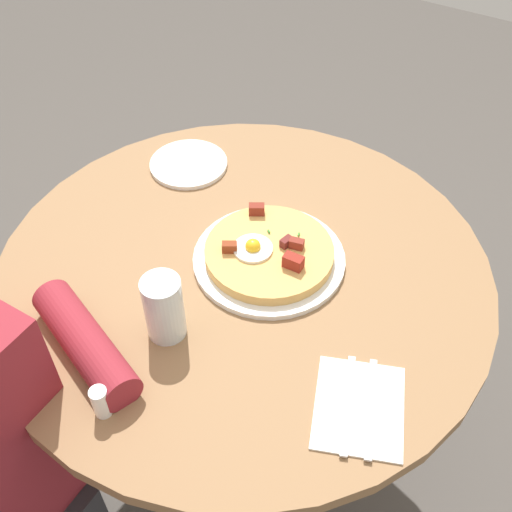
# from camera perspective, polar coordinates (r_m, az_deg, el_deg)

# --- Properties ---
(ground_plane) EXTENTS (6.00, 6.00, 0.00)m
(ground_plane) POSITION_cam_1_polar(r_m,az_deg,el_deg) (1.82, -0.83, -17.25)
(ground_plane) COLOR #4C4742
(dining_table) EXTENTS (0.96, 0.96, 0.75)m
(dining_table) POSITION_cam_1_polar(r_m,az_deg,el_deg) (1.34, -1.09, -6.14)
(dining_table) COLOR olive
(dining_table) RESTS_ON ground_plane
(pizza_plate) EXTENTS (0.29, 0.29, 0.01)m
(pizza_plate) POSITION_cam_1_polar(r_m,az_deg,el_deg) (1.20, 1.20, -0.25)
(pizza_plate) COLOR white
(pizza_plate) RESTS_ON dining_table
(breakfast_pizza) EXTENTS (0.25, 0.25, 0.05)m
(breakfast_pizza) POSITION_cam_1_polar(r_m,az_deg,el_deg) (1.19, 1.17, 0.37)
(breakfast_pizza) COLOR #DCA859
(breakfast_pizza) RESTS_ON pizza_plate
(bread_plate) EXTENTS (0.18, 0.18, 0.01)m
(bread_plate) POSITION_cam_1_polar(r_m,az_deg,el_deg) (1.43, -6.19, 8.38)
(bread_plate) COLOR white
(bread_plate) RESTS_ON dining_table
(napkin) EXTENTS (0.21, 0.19, 0.00)m
(napkin) POSITION_cam_1_polar(r_m,az_deg,el_deg) (1.03, 9.41, -13.49)
(napkin) COLOR white
(napkin) RESTS_ON dining_table
(fork) EXTENTS (0.17, 0.08, 0.00)m
(fork) POSITION_cam_1_polar(r_m,az_deg,el_deg) (1.02, 10.47, -13.47)
(fork) COLOR silver
(fork) RESTS_ON napkin
(knife) EXTENTS (0.17, 0.08, 0.00)m
(knife) POSITION_cam_1_polar(r_m,az_deg,el_deg) (1.02, 8.41, -13.24)
(knife) COLOR silver
(knife) RESTS_ON napkin
(water_glass) EXTENTS (0.07, 0.07, 0.13)m
(water_glass) POSITION_cam_1_polar(r_m,az_deg,el_deg) (1.06, -8.43, -4.72)
(water_glass) COLOR silver
(water_glass) RESTS_ON dining_table
(salt_shaker) EXTENTS (0.03, 0.03, 0.06)m
(salt_shaker) POSITION_cam_1_polar(r_m,az_deg,el_deg) (1.01, -14.03, -12.84)
(salt_shaker) COLOR white
(salt_shaker) RESTS_ON dining_table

